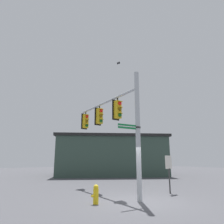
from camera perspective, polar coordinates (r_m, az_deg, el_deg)
name	(u,v)px	position (r m, az deg, el deg)	size (l,w,h in m)	color
ground_plane	(140,202)	(10.63, 7.60, -23.10)	(80.00, 80.00, 0.00)	#4C4C51
signal_pole	(138,133)	(10.51, 7.09, -5.65)	(0.24, 0.24, 6.42)	#ADB2B7
mast_arm	(105,103)	(13.78, -2.04, 2.52)	(0.14, 0.14, 6.88)	#ADB2B7
traffic_light_nearest_pole	(118,109)	(12.26, 1.62, 0.71)	(0.54, 0.49, 1.31)	black
traffic_light_mid_inner	(100,116)	(14.19, -3.40, -1.10)	(0.54, 0.49, 1.31)	black
traffic_light_mid_outer	(86,121)	(16.22, -7.20, -2.46)	(0.54, 0.49, 1.31)	black
street_name_sign	(132,127)	(10.34, 5.52, -4.09)	(1.30, 0.36, 0.22)	#147238
bird_flying	(118,63)	(14.04, 1.77, 13.22)	(0.26, 0.38, 0.11)	black
storefront_building	(111,155)	(26.17, -0.36, -11.75)	(14.89, 13.88, 4.60)	#33473D
fire_hydrant	(96,194)	(9.97, -4.44, -21.45)	(0.35, 0.24, 0.82)	yellow
historical_marker	(169,168)	(13.11, 15.24, -14.57)	(0.60, 0.08, 2.13)	#333333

